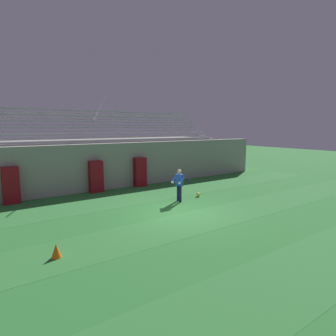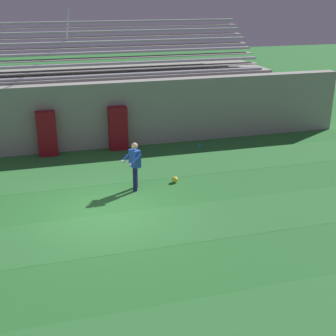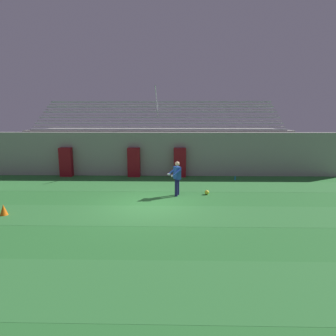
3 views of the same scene
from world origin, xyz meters
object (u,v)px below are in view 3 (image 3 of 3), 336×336
(water_bottle, at_px, (235,178))
(padding_pillar_gate_left, at_px, (134,162))
(soccer_ball, at_px, (207,192))
(padding_pillar_far_left, at_px, (66,162))
(traffic_cone, at_px, (4,210))
(padding_pillar_gate_right, at_px, (180,162))
(goalkeeper, at_px, (177,176))

(water_bottle, bearing_deg, padding_pillar_gate_left, 171.23)
(soccer_ball, height_order, water_bottle, water_bottle)
(padding_pillar_far_left, bearing_deg, water_bottle, -5.19)
(soccer_ball, xyz_separation_m, water_bottle, (2.08, 3.28, 0.01))
(padding_pillar_far_left, bearing_deg, traffic_cone, -87.30)
(padding_pillar_gate_left, height_order, water_bottle, padding_pillar_gate_left)
(traffic_cone, relative_size, water_bottle, 1.75)
(padding_pillar_gate_left, bearing_deg, padding_pillar_far_left, 180.00)
(padding_pillar_gate_right, relative_size, goalkeeper, 1.11)
(padding_pillar_gate_left, relative_size, water_bottle, 7.69)
(traffic_cone, bearing_deg, goalkeeper, 23.65)
(padding_pillar_gate_right, bearing_deg, soccer_ball, -73.56)
(padding_pillar_gate_left, distance_m, soccer_ball, 6.01)
(padding_pillar_far_left, relative_size, goalkeeper, 1.11)
(padding_pillar_gate_right, xyz_separation_m, padding_pillar_far_left, (-7.29, 0.00, 0.00))
(padding_pillar_gate_left, distance_m, traffic_cone, 8.44)
(soccer_ball, relative_size, water_bottle, 0.92)
(padding_pillar_far_left, relative_size, soccer_ball, 8.39)
(padding_pillar_gate_right, distance_m, traffic_cone, 10.17)
(padding_pillar_far_left, relative_size, water_bottle, 7.69)
(padding_pillar_gate_right, relative_size, traffic_cone, 4.40)
(water_bottle, bearing_deg, soccer_ball, -122.43)
(padding_pillar_gate_right, bearing_deg, traffic_cone, -133.20)
(soccer_ball, height_order, traffic_cone, traffic_cone)
(padding_pillar_gate_left, relative_size, soccer_ball, 8.39)
(padding_pillar_far_left, bearing_deg, padding_pillar_gate_left, 0.00)
(water_bottle, bearing_deg, padding_pillar_far_left, 174.81)
(padding_pillar_gate_right, bearing_deg, goalkeeper, -92.96)
(padding_pillar_gate_left, height_order, soccer_ball, padding_pillar_gate_left)
(traffic_cone, bearing_deg, water_bottle, 32.03)
(goalkeeper, bearing_deg, soccer_ball, 8.15)
(padding_pillar_far_left, bearing_deg, padding_pillar_gate_right, 0.00)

